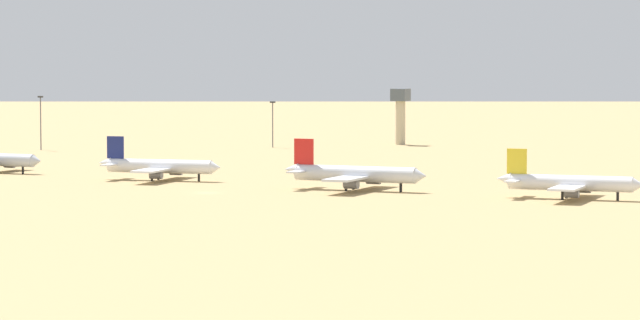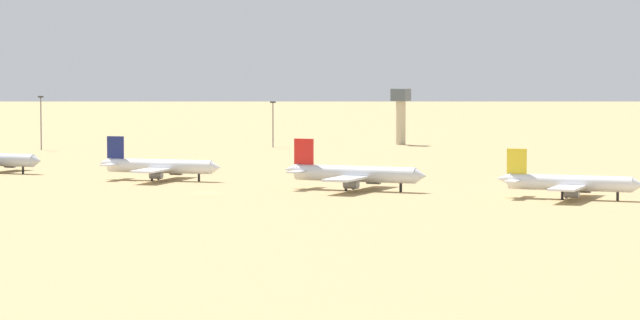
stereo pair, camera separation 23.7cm
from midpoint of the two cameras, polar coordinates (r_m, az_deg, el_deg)
ground at (r=363.33m, az=-3.94°, el=-1.13°), size 4000.00×4000.00×0.00m
ridge_far_west at (r=1533.84m, az=-1.28°, el=4.22°), size 266.39×233.06×84.95m
parked_jet_navy_3 at (r=397.86m, az=-5.56°, el=-0.22°), size 31.45×26.72×10.39m
parked_jet_red_4 at (r=368.14m, az=1.14°, el=-0.48°), size 33.97×28.52×11.23m
parked_jet_yellow_5 at (r=350.30m, az=8.48°, el=-0.79°), size 31.32×26.43×10.34m
control_tower at (r=546.70m, az=2.75°, el=1.69°), size 5.20×5.20×18.36m
light_pole_west at (r=524.01m, az=-9.54°, el=1.39°), size 1.80×0.50×16.78m
light_pole_east at (r=530.67m, az=-1.64°, el=1.35°), size 1.80×0.50×14.67m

